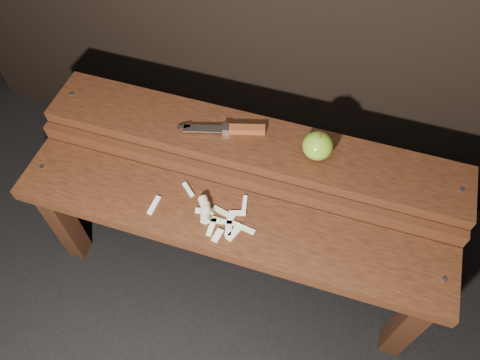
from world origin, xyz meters
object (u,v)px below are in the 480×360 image
(bench_rear_tier, at_px, (251,158))
(apple, at_px, (318,146))
(bench_front_tier, at_px, (227,234))
(knife, at_px, (236,129))

(bench_rear_tier, bearing_deg, apple, 1.37)
(bench_front_tier, height_order, apple, apple)
(bench_rear_tier, bearing_deg, knife, 163.94)
(apple, bearing_deg, bench_front_tier, -127.93)
(bench_rear_tier, height_order, apple, apple)
(bench_rear_tier, xyz_separation_m, apple, (0.18, 0.00, 0.12))
(bench_front_tier, xyz_separation_m, bench_rear_tier, (0.00, 0.23, 0.06))
(apple, bearing_deg, knife, 177.45)
(bench_rear_tier, bearing_deg, bench_front_tier, -90.00)
(apple, distance_m, knife, 0.23)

